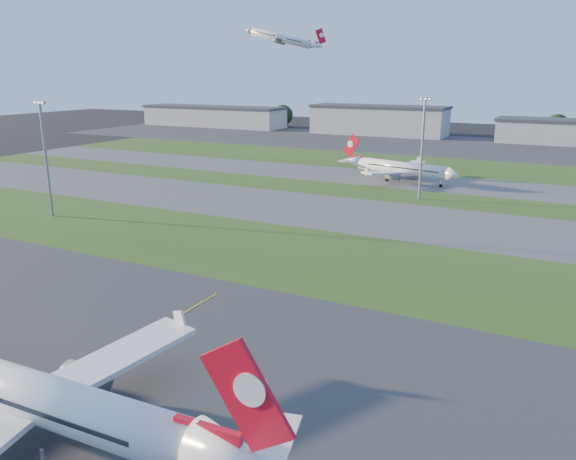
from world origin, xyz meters
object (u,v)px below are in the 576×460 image
Objects in this scene: airliner_taxiing at (401,168)px; light_mast_centre at (423,142)px; light_mast_west at (45,151)px; airliner_parked at (37,398)px.

airliner_taxiing is 1.40× the size of light_mast_centre.
light_mast_west reaches higher than airliner_taxiing.
light_mast_west is (-58.70, -77.78, 10.78)m from airliner_taxiing.
airliner_parked is 136.05m from airliner_taxiing.
airliner_taxiing is at bearing 91.17° from airliner_parked.
light_mast_centre is at bearing 86.10° from airliner_parked.
light_mast_centre is (70.00, 56.00, 0.00)m from light_mast_west.
airliner_parked is 1.62× the size of light_mast_west.
airliner_parked is 114.59m from light_mast_centre.
airliner_taxiing is 26.80m from light_mast_centre.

